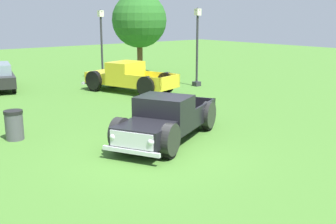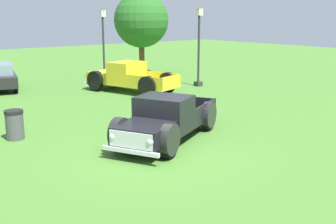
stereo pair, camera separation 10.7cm
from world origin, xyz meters
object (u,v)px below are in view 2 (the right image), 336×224
Objects in this scene: pickup_truck_behind_left at (126,77)px; lamp_post_near at (103,44)px; pickup_truck_foreground at (163,121)px; oak_tree_east at (141,20)px; lamp_post_far at (199,46)px; trash_can at (15,125)px.

pickup_truck_behind_left is 4.50m from lamp_post_near.
lamp_post_near is (1.12, 4.11, 1.46)m from pickup_truck_behind_left.
pickup_truck_behind_left is 1.27× the size of lamp_post_near.
oak_tree_east reaches higher than pickup_truck_foreground.
pickup_truck_foreground is at bearing -122.91° from oak_tree_east.
lamp_post_far is 4.50× the size of trash_can.
lamp_post_far is (4.04, -1.11, 1.50)m from pickup_truck_behind_left.
pickup_truck_behind_left is at bearing 33.48° from trash_can.
trash_can is at bearing 136.97° from pickup_truck_foreground.
pickup_truck_behind_left is 1.25× the size of lamp_post_far.
oak_tree_east reaches higher than trash_can.
lamp_post_near is at bearing 74.73° from pickup_truck_behind_left.
trash_can is (-3.47, 3.24, -0.22)m from pickup_truck_foreground.
pickup_truck_foreground is 9.10m from pickup_truck_behind_left.
oak_tree_east is (11.77, 9.60, 3.04)m from trash_can.
lamp_post_near is at bearing 46.48° from trash_can.
lamp_post_far is (8.04, 7.07, 1.54)m from pickup_truck_foreground.
pickup_truck_behind_left reaches higher than trash_can.
pickup_truck_foreground is 5.28× the size of trash_can.
lamp_post_near is 5.98m from lamp_post_far.
pickup_truck_foreground is 10.82m from lamp_post_far.
oak_tree_east is at bearing 57.09° from pickup_truck_foreground.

